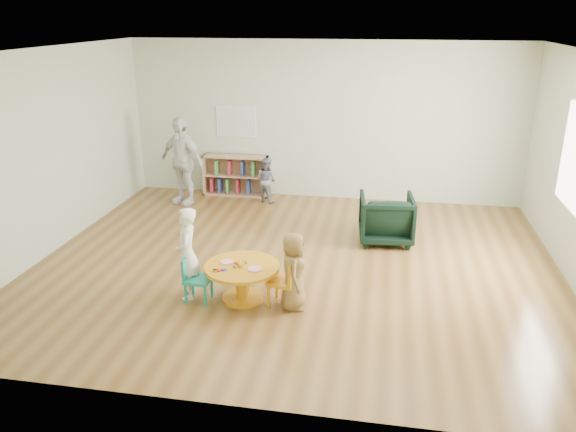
% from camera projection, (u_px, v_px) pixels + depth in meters
% --- Properties ---
extents(room, '(7.10, 7.00, 2.80)m').
position_uv_depth(room, '(298.00, 126.00, 7.01)').
color(room, brown).
rests_on(room, ground).
extents(activity_table, '(0.89, 0.89, 0.49)m').
position_uv_depth(activity_table, '(242.00, 276.00, 6.61)').
color(activity_table, orange).
rests_on(activity_table, ground).
extents(kid_chair_left, '(0.31, 0.31, 0.56)m').
position_uv_depth(kid_chair_left, '(195.00, 277.00, 6.60)').
color(kid_chair_left, '#1A927D').
rests_on(kid_chair_left, ground).
extents(kid_chair_right, '(0.37, 0.37, 0.60)m').
position_uv_depth(kid_chair_right, '(286.00, 280.00, 6.48)').
color(kid_chair_right, orange).
rests_on(kid_chair_right, ground).
extents(bookshelf, '(1.20, 0.30, 0.75)m').
position_uv_depth(bookshelf, '(235.00, 175.00, 10.45)').
color(bookshelf, tan).
rests_on(bookshelf, ground).
extents(alphabet_poster, '(0.74, 0.01, 0.54)m').
position_uv_depth(alphabet_poster, '(236.00, 122.00, 10.22)').
color(alphabet_poster, white).
rests_on(alphabet_poster, ground).
extents(armchair, '(0.84, 0.86, 0.72)m').
position_uv_depth(armchair, '(386.00, 218.00, 8.30)').
color(armchair, black).
rests_on(armchair, ground).
extents(child_left, '(0.36, 0.46, 1.12)m').
position_uv_depth(child_left, '(187.00, 253.00, 6.61)').
color(child_left, white).
rests_on(child_left, ground).
extents(child_right, '(0.37, 0.50, 0.93)m').
position_uv_depth(child_right, '(293.00, 271.00, 6.38)').
color(child_right, gold).
rests_on(child_right, ground).
extents(toddler, '(0.49, 0.46, 0.81)m').
position_uv_depth(toddler, '(267.00, 180.00, 10.03)').
color(toddler, '#192040').
rests_on(toddler, ground).
extents(adult_caretaker, '(0.99, 0.70, 1.55)m').
position_uv_depth(adult_caretaker, '(182.00, 161.00, 9.83)').
color(adult_caretaker, white).
rests_on(adult_caretaker, ground).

